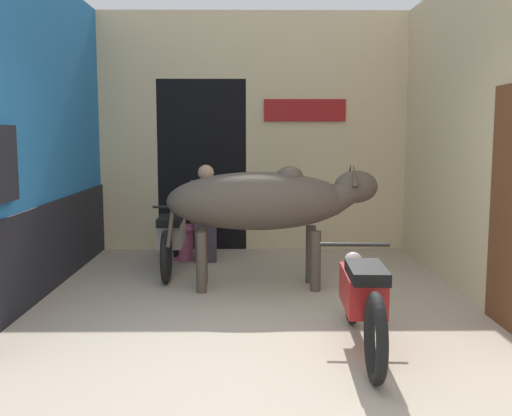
{
  "coord_description": "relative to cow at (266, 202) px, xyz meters",
  "views": [
    {
      "loc": [
        -0.05,
        -3.98,
        1.64
      ],
      "look_at": [
        0.01,
        1.98,
        0.89
      ],
      "focal_mm": 42.0,
      "sensor_mm": 36.0,
      "label": 1
    }
  ],
  "objects": [
    {
      "name": "plastic_stool",
      "position": [
        -1.04,
        1.47,
        -0.69
      ],
      "size": [
        0.37,
        0.37,
        0.44
      ],
      "color": "#DB6093",
      "rests_on": "ground_plane"
    },
    {
      "name": "wall_right_with_door",
      "position": [
        2.1,
        -0.12,
        0.7
      ],
      "size": [
        0.22,
        4.39,
        3.29
      ],
      "color": "beige",
      "rests_on": "ground_plane"
    },
    {
      "name": "ground_plane",
      "position": [
        -0.12,
        -2.26,
        -0.92
      ],
      "size": [
        30.0,
        30.0,
        0.0
      ],
      "primitive_type": "plane",
      "color": "tan"
    },
    {
      "name": "wall_left_shopfront",
      "position": [
        -2.34,
        -0.08,
        0.67
      ],
      "size": [
        0.25,
        4.39,
        3.29
      ],
      "color": "#236BAD",
      "rests_on": "ground_plane"
    },
    {
      "name": "wall_back_with_doorway",
      "position": [
        -0.45,
        2.42,
        0.52
      ],
      "size": [
        4.27,
        0.93,
        3.29
      ],
      "color": "beige",
      "rests_on": "ground_plane"
    },
    {
      "name": "motorcycle_near",
      "position": [
        0.68,
        -1.84,
        -0.51
      ],
      "size": [
        0.58,
        1.87,
        0.73
      ],
      "color": "black",
      "rests_on": "ground_plane"
    },
    {
      "name": "shopkeeper_seated",
      "position": [
        -0.73,
        1.4,
        -0.27
      ],
      "size": [
        0.39,
        0.33,
        1.23
      ],
      "color": "#3D3842",
      "rests_on": "ground_plane"
    },
    {
      "name": "motorcycle_far",
      "position": [
        -1.11,
        0.85,
        -0.52
      ],
      "size": [
        0.58,
        1.91,
        0.71
      ],
      "color": "black",
      "rests_on": "ground_plane"
    },
    {
      "name": "cow",
      "position": [
        0.0,
        0.0,
        0.0
      ],
      "size": [
        2.24,
        0.73,
        1.33
      ],
      "color": "#4C4238",
      "rests_on": "ground_plane"
    }
  ]
}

